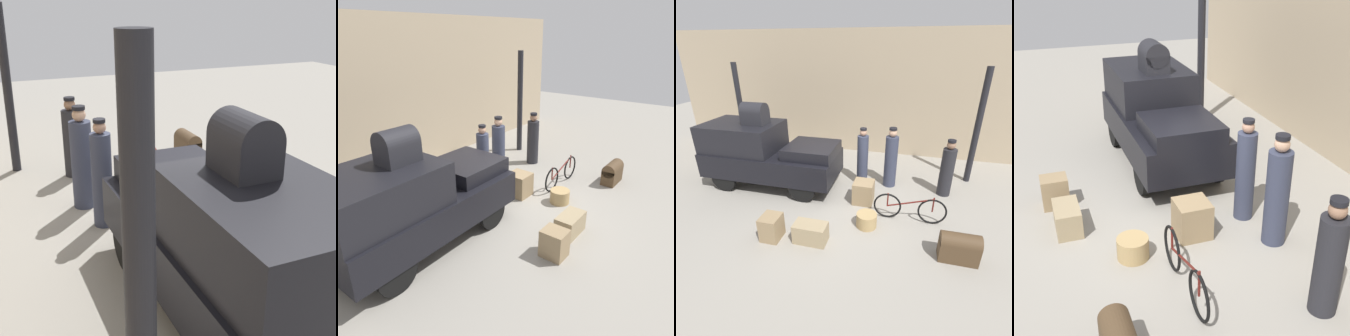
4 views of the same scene
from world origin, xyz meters
TOP-DOWN VIEW (x-y plane):
  - ground_plane at (0.00, 0.00)m, footprint 30.00×30.00m
  - canopy_pillar_left at (-4.16, 2.24)m, footprint 0.18×0.18m
  - canopy_pillar_right at (3.72, 2.24)m, footprint 0.18×0.18m
  - truck at (-2.31, 0.53)m, footprint 3.95×1.69m
  - bicycle at (1.99, -0.39)m, footprint 1.74×0.04m
  - wicker_basket at (1.03, -0.87)m, footprint 0.49×0.49m
  - conductor_in_dark_uniform at (0.52, 1.21)m, footprint 0.33×0.33m
  - porter_with_bicycle at (2.93, 1.17)m, footprint 0.37×0.37m
  - porter_standing_middle at (1.35, 1.33)m, footprint 0.37×0.37m
  - suitcase_tan_flat at (-0.94, -1.81)m, footprint 0.41×0.47m
  - suitcase_small_leather at (2.98, -1.49)m, footprint 0.75×0.37m
  - trunk_wicker_pale at (-0.06, -1.70)m, footprint 0.72×0.41m
  - trunk_large_brown at (0.76, 0.18)m, footprint 0.54×0.54m
  - trunk_on_truck_roof at (-2.50, 0.53)m, footprint 0.67×0.50m

SIDE VIEW (x-z plane):
  - ground_plane at x=0.00m, z-range 0.00..0.00m
  - wicker_basket at x=1.03m, z-range 0.00..0.34m
  - trunk_wicker_pale at x=-0.06m, z-range 0.00..0.44m
  - suitcase_tan_flat at x=-0.94m, z-range 0.00..0.56m
  - trunk_large_brown at x=0.76m, z-range 0.00..0.61m
  - suitcase_small_leather at x=2.98m, z-range 0.01..0.63m
  - bicycle at x=1.99m, z-range -0.01..0.71m
  - porter_with_bicycle at x=2.93m, z-range -0.07..1.58m
  - conductor_in_dark_uniform at x=0.52m, z-range -0.06..1.73m
  - porter_standing_middle at x=1.35m, z-range -0.07..1.75m
  - truck at x=-2.31m, z-range 0.07..1.95m
  - canopy_pillar_left at x=-4.16m, z-range 0.00..3.43m
  - canopy_pillar_right at x=3.72m, z-range 0.00..3.43m
  - trunk_on_truck_roof at x=-2.50m, z-range 1.86..2.48m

